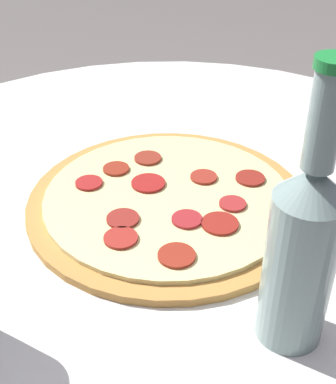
% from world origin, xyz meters
% --- Properties ---
extents(table, '(0.97, 0.97, 0.76)m').
position_xyz_m(table, '(0.00, 0.00, 0.59)').
color(table, silver).
rests_on(table, ground_plane).
extents(pizza, '(0.35, 0.35, 0.02)m').
position_xyz_m(pizza, '(-0.01, 0.02, 0.77)').
color(pizza, '#B77F3D').
rests_on(pizza, table).
extents(beer_bottle, '(0.06, 0.06, 0.26)m').
position_xyz_m(beer_bottle, '(-0.22, 0.11, 0.86)').
color(beer_bottle, gray).
rests_on(beer_bottle, table).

